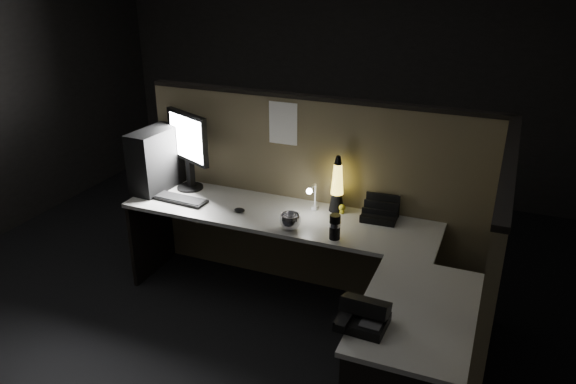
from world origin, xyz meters
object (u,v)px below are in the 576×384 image
at_px(monitor, 188,143).
at_px(desk_phone, 363,315).
at_px(pc_tower, 156,160).
at_px(keyboard, 181,200).
at_px(lava_lamp, 337,188).

xyz_separation_m(monitor, desk_phone, (1.74, -1.21, -0.32)).
distance_m(pc_tower, keyboard, 0.41).
relative_size(monitor, desk_phone, 2.34).
bearing_deg(lava_lamp, keyboard, -165.92).
bearing_deg(pc_tower, desk_phone, -24.60).
xyz_separation_m(monitor, lava_lamp, (1.21, 0.04, -0.20)).
relative_size(pc_tower, keyboard, 1.15).
relative_size(pc_tower, lava_lamp, 1.15).
relative_size(monitor, lava_lamp, 1.47).
bearing_deg(lava_lamp, pc_tower, -174.52).
height_order(monitor, keyboard, monitor).
height_order(pc_tower, lava_lamp, pc_tower).
height_order(monitor, desk_phone, monitor).
bearing_deg(monitor, desk_phone, -10.06).
xyz_separation_m(pc_tower, desk_phone, (1.98, -1.11, -0.19)).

